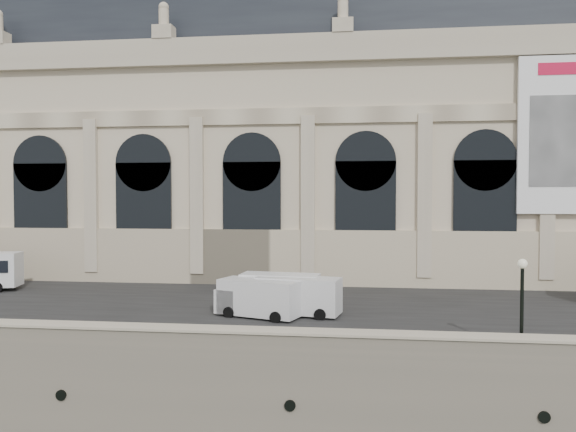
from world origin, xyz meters
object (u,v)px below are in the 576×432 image
object	(u,v)px
van_b	(255,298)
box_truck	(275,292)
lamp_right	(522,307)
van_c	(293,296)

from	to	relation	value
van_b	box_truck	world-z (taller)	box_truck
van_b	lamp_right	bearing A→B (deg)	-24.67
lamp_right	box_truck	bearing A→B (deg)	147.16
van_b	van_c	bearing A→B (deg)	20.47
van_b	van_c	size ratio (longest dim) A/B	0.98
box_truck	lamp_right	xyz separation A→B (m)	(13.86, -8.95, 1.09)
van_c	lamp_right	xyz separation A→B (m)	(12.44, -7.74, 1.09)
van_b	van_c	world-z (taller)	van_c
van_c	lamp_right	distance (m)	14.69
box_truck	lamp_right	distance (m)	16.54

